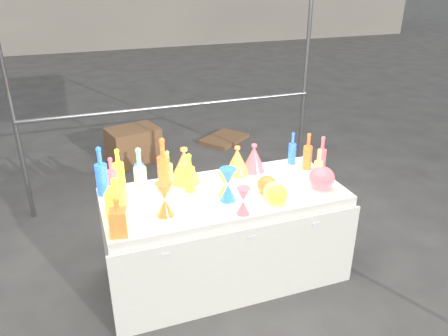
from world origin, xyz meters
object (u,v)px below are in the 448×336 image
object	(u,v)px
cardboard_box_closed	(134,145)
hourglass_0	(165,199)
decanter_0	(116,197)
globe_0	(277,195)
bottle_0	(119,168)
display_table	(224,235)
lampshade_0	(237,160)

from	to	relation	value
cardboard_box_closed	hourglass_0	xyz separation A→B (m)	(-0.17, -2.71, 0.65)
decanter_0	globe_0	bearing A→B (deg)	10.05
bottle_0	decanter_0	bearing A→B (deg)	-99.96
display_table	hourglass_0	xyz separation A→B (m)	(-0.49, -0.17, 0.50)
hourglass_0	globe_0	xyz separation A→B (m)	(0.78, -0.11, -0.06)
cardboard_box_closed	decanter_0	xyz separation A→B (m)	(-0.48, -2.60, 0.67)
display_table	decanter_0	world-z (taller)	decanter_0
hourglass_0	lampshade_0	xyz separation A→B (m)	(0.70, 0.46, -0.00)
cardboard_box_closed	hourglass_0	world-z (taller)	hourglass_0
bottle_0	lampshade_0	bearing A→B (deg)	-4.29
display_table	decanter_0	size ratio (longest dim) A/B	6.48
display_table	bottle_0	size ratio (longest dim) A/B	5.82
bottle_0	hourglass_0	world-z (taller)	bottle_0
display_table	lampshade_0	size ratio (longest dim) A/B	7.91
bottle_0	decanter_0	xyz separation A→B (m)	(-0.07, -0.42, -0.02)
bottle_0	cardboard_box_closed	bearing A→B (deg)	79.44
cardboard_box_closed	lampshade_0	bearing A→B (deg)	-90.80
bottle_0	globe_0	xyz separation A→B (m)	(1.02, -0.63, -0.10)
cardboard_box_closed	decanter_0	distance (m)	2.73
bottle_0	globe_0	world-z (taller)	bottle_0
display_table	decanter_0	distance (m)	0.95
lampshade_0	decanter_0	bearing A→B (deg)	-168.66
globe_0	lampshade_0	distance (m)	0.57
decanter_0	globe_0	world-z (taller)	decanter_0
display_table	lampshade_0	world-z (taller)	lampshade_0
decanter_0	cardboard_box_closed	bearing A→B (deg)	100.84
display_table	hourglass_0	bearing A→B (deg)	-160.98
hourglass_0	lampshade_0	size ratio (longest dim) A/B	1.04
display_table	globe_0	bearing A→B (deg)	-42.78
bottle_0	lampshade_0	xyz separation A→B (m)	(0.93, -0.07, -0.04)
decanter_0	lampshade_0	distance (m)	1.07
globe_0	lampshade_0	bearing A→B (deg)	98.20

